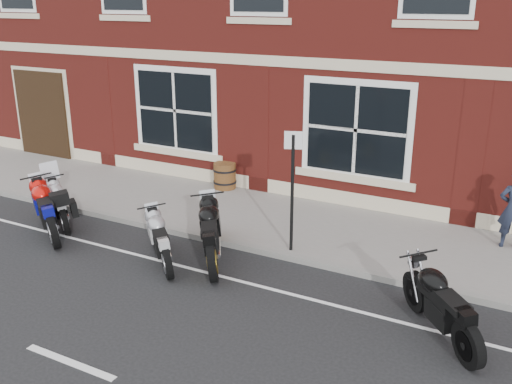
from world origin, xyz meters
TOP-DOWN VIEW (x-y plane):
  - ground at (0.00, 0.00)m, footprint 80.00×80.00m
  - sidewalk at (0.00, 3.00)m, footprint 30.00×3.00m
  - kerb at (0.00, 1.42)m, footprint 30.00×0.16m
  - moto_touring_silver at (-4.01, 0.77)m, footprint 1.64×1.27m
  - moto_sport_red at (-3.79, 0.21)m, footprint 1.97×1.47m
  - moto_sport_black at (0.03, 0.74)m, footprint 1.37×2.05m
  - moto_sport_silver at (-0.80, 0.22)m, footprint 1.50×1.46m
  - moto_naked_black at (4.38, 0.15)m, footprint 1.52×1.77m
  - barrel_planter at (-1.87, 4.30)m, footprint 0.60×0.60m
  - parking_sign at (1.25, 1.62)m, footprint 0.32×0.14m

SIDE VIEW (x-z plane):
  - ground at x=0.00m, z-range 0.00..0.00m
  - sidewalk at x=0.00m, z-range 0.00..0.12m
  - kerb at x=0.00m, z-range 0.00..0.12m
  - barrel_planter at x=-1.87m, z-range 0.12..0.79m
  - moto_sport_silver at x=-0.80m, z-range 0.07..0.95m
  - moto_touring_silver at x=-4.01m, z-range -0.12..1.17m
  - moto_naked_black at x=4.38m, z-range 0.07..1.06m
  - moto_sport_red at x=-3.79m, z-range 0.08..1.12m
  - moto_sport_black at x=0.03m, z-range 0.08..1.13m
  - parking_sign at x=1.25m, z-range 0.30..2.68m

